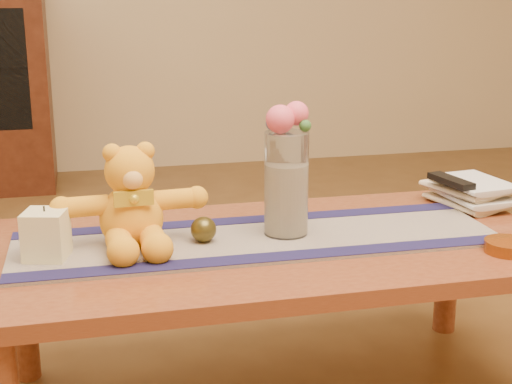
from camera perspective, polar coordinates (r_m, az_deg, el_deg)
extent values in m
cube|color=maroon|center=(1.85, 1.51, -4.38)|extent=(1.40, 0.70, 0.04)
cylinder|color=maroon|center=(2.16, -17.52, -8.62)|extent=(0.07, 0.07, 0.41)
cylinder|color=maroon|center=(2.41, 14.54, -5.79)|extent=(0.07, 0.07, 0.41)
cube|color=#241B4E|center=(1.85, 0.19, -3.64)|extent=(1.20, 0.36, 0.01)
cube|color=#181541|center=(1.71, 1.30, -5.02)|extent=(1.20, 0.07, 0.00)
cube|color=#181541|center=(1.98, -0.77, -2.16)|extent=(1.20, 0.07, 0.00)
cube|color=beige|center=(1.76, -15.86, -3.17)|extent=(0.11, 0.11, 0.11)
cylinder|color=black|center=(1.74, -16.01, -1.25)|extent=(0.00, 0.00, 0.01)
cylinder|color=silver|center=(1.84, 2.35, 0.64)|extent=(0.11, 0.11, 0.26)
cylinder|color=beige|center=(1.85, 2.34, -0.53)|extent=(0.09, 0.09, 0.18)
sphere|color=#EE546E|center=(1.79, 1.88, 5.63)|extent=(0.07, 0.07, 0.07)
sphere|color=#EE546E|center=(1.82, 3.13, 6.07)|extent=(0.06, 0.06, 0.06)
sphere|color=#48569C|center=(1.84, 2.41, 5.68)|extent=(0.04, 0.04, 0.04)
sphere|color=#48569C|center=(1.82, 1.32, 5.31)|extent=(0.04, 0.04, 0.04)
sphere|color=#33662D|center=(1.80, 3.81, 5.11)|extent=(0.03, 0.03, 0.03)
sphere|color=#433A16|center=(1.81, -4.07, -2.89)|extent=(0.08, 0.08, 0.06)
imported|color=beige|center=(2.18, 14.48, -1.00)|extent=(0.21, 0.25, 0.02)
imported|color=beige|center=(2.17, 14.68, -0.53)|extent=(0.18, 0.24, 0.02)
imported|color=beige|center=(2.16, 14.37, -0.03)|extent=(0.22, 0.26, 0.02)
imported|color=beige|center=(2.16, 14.70, 0.45)|extent=(0.19, 0.24, 0.02)
cube|color=black|center=(2.15, 14.78, 0.84)|extent=(0.07, 0.17, 0.02)
cylinder|color=#BF5914|center=(1.86, 18.85, -4.00)|extent=(0.14, 0.14, 0.03)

